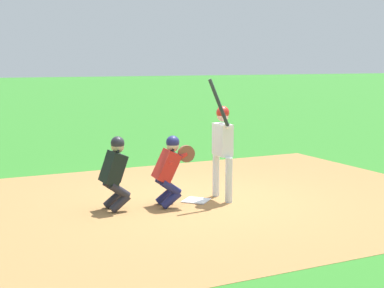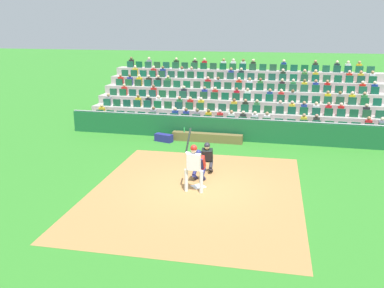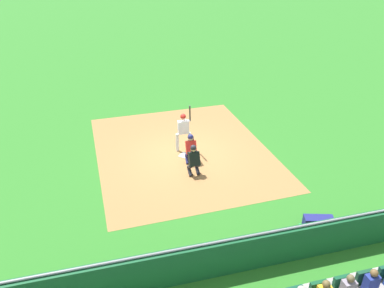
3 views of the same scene
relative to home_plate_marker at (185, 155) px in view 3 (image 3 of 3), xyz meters
The scene contains 10 objects.
ground_plane 0.02m from the home_plate_marker, ahead, with size 160.00×160.00×0.00m, color #2F7A26.
infield_dirt_patch 0.50m from the home_plate_marker, 90.00° to the left, with size 7.38×8.98×0.01m, color #A77542.
home_plate_marker is the anchor object (origin of this frame).
batter_at_plate 1.18m from the home_plate_marker, 81.28° to the left, with size 0.68×0.52×2.26m.
catcher_crouching 0.91m from the home_plate_marker, 77.46° to the right, with size 0.49×0.72×1.28m.
home_plate_umpire 1.68m from the home_plate_marker, 90.50° to the right, with size 0.48×0.48×1.30m.
dugout_wall 6.63m from the home_plate_marker, 90.00° to the right, with size 17.02×0.24×1.20m.
dugout_bench 6.12m from the home_plate_marker, 81.75° to the right, with size 3.60×0.40×0.44m, color brown.
water_bottle_on_bench 6.39m from the home_plate_marker, 71.00° to the right, with size 0.07×0.07×0.24m, color green.
equipment_duffel_bag 6.36m from the home_plate_marker, 61.45° to the right, with size 0.93×0.36×0.39m, color navy.
Camera 3 is at (-3.27, -13.56, 8.02)m, focal length 34.75 mm.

